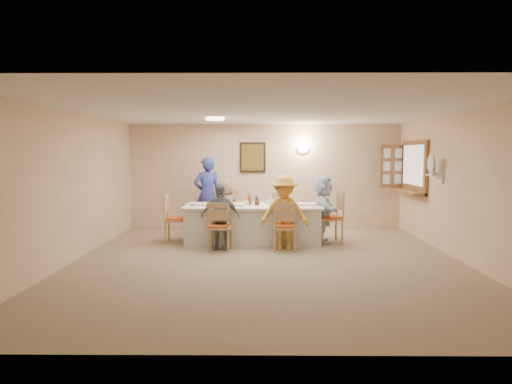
{
  "coord_description": "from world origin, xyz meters",
  "views": [
    {
      "loc": [
        -0.12,
        -7.46,
        1.83
      ],
      "look_at": [
        -0.2,
        1.4,
        1.05
      ],
      "focal_mm": 32.0,
      "sensor_mm": 36.0,
      "label": 1
    }
  ],
  "objects_px": {
    "caregiver": "(207,195)",
    "condiment_ketchup": "(249,199)",
    "chair_back_right": "(281,214)",
    "diner_front_left": "(220,216)",
    "chair_right_end": "(329,217)",
    "diner_right_end": "(323,209)",
    "desk_fan": "(433,167)",
    "chair_front_left": "(220,226)",
    "diner_back_right": "(281,209)",
    "dining_table": "(253,224)",
    "serving_hatch": "(414,167)",
    "chair_back_left": "(226,213)",
    "chair_front_right": "(284,226)",
    "diner_front_right": "(284,213)",
    "diner_back_left": "(226,208)",
    "chair_left_end": "(176,219)"
  },
  "relations": [
    {
      "from": "caregiver",
      "to": "condiment_ketchup",
      "type": "distance_m",
      "value": 1.48
    },
    {
      "from": "dining_table",
      "to": "caregiver",
      "type": "bearing_deg",
      "value": 132.4
    },
    {
      "from": "chair_back_right",
      "to": "diner_front_left",
      "type": "bearing_deg",
      "value": -124.6
    },
    {
      "from": "desk_fan",
      "to": "chair_front_left",
      "type": "relative_size",
      "value": 0.32
    },
    {
      "from": "chair_back_left",
      "to": "diner_back_left",
      "type": "relative_size",
      "value": 0.8
    },
    {
      "from": "caregiver",
      "to": "condiment_ketchup",
      "type": "bearing_deg",
      "value": 113.49
    },
    {
      "from": "chair_back_right",
      "to": "diner_front_right",
      "type": "bearing_deg",
      "value": -85.56
    },
    {
      "from": "dining_table",
      "to": "diner_front_right",
      "type": "relative_size",
      "value": 1.96
    },
    {
      "from": "chair_front_right",
      "to": "caregiver",
      "type": "height_order",
      "value": "caregiver"
    },
    {
      "from": "dining_table",
      "to": "diner_back_right",
      "type": "height_order",
      "value": "diner_back_right"
    },
    {
      "from": "chair_right_end",
      "to": "diner_right_end",
      "type": "height_order",
      "value": "diner_right_end"
    },
    {
      "from": "diner_front_right",
      "to": "diner_front_left",
      "type": "bearing_deg",
      "value": -176.58
    },
    {
      "from": "diner_back_left",
      "to": "diner_back_right",
      "type": "height_order",
      "value": "diner_back_left"
    },
    {
      "from": "serving_hatch",
      "to": "chair_back_left",
      "type": "height_order",
      "value": "serving_hatch"
    },
    {
      "from": "diner_right_end",
      "to": "condiment_ketchup",
      "type": "bearing_deg",
      "value": 88.47
    },
    {
      "from": "chair_back_left",
      "to": "chair_front_left",
      "type": "xyz_separation_m",
      "value": [
        0.0,
        -1.6,
        -0.04
      ]
    },
    {
      "from": "dining_table",
      "to": "chair_right_end",
      "type": "relative_size",
      "value": 2.64
    },
    {
      "from": "chair_right_end",
      "to": "dining_table",
      "type": "bearing_deg",
      "value": -97.75
    },
    {
      "from": "chair_front_left",
      "to": "diner_front_right",
      "type": "bearing_deg",
      "value": -170.15
    },
    {
      "from": "caregiver",
      "to": "condiment_ketchup",
      "type": "height_order",
      "value": "caregiver"
    },
    {
      "from": "serving_hatch",
      "to": "diner_front_right",
      "type": "relative_size",
      "value": 1.07
    },
    {
      "from": "chair_front_left",
      "to": "chair_right_end",
      "type": "bearing_deg",
      "value": -155.45
    },
    {
      "from": "dining_table",
      "to": "chair_right_end",
      "type": "distance_m",
      "value": 1.56
    },
    {
      "from": "chair_left_end",
      "to": "diner_back_left",
      "type": "bearing_deg",
      "value": -55.65
    },
    {
      "from": "diner_front_left",
      "to": "diner_right_end",
      "type": "distance_m",
      "value": 2.13
    },
    {
      "from": "desk_fan",
      "to": "diner_right_end",
      "type": "xyz_separation_m",
      "value": [
        -1.95,
        0.63,
        -0.87
      ]
    },
    {
      "from": "chair_front_left",
      "to": "chair_right_end",
      "type": "xyz_separation_m",
      "value": [
        2.15,
        0.8,
        0.06
      ]
    },
    {
      "from": "dining_table",
      "to": "serving_hatch",
      "type": "bearing_deg",
      "value": 11.74
    },
    {
      "from": "chair_front_left",
      "to": "chair_right_end",
      "type": "height_order",
      "value": "chair_right_end"
    },
    {
      "from": "desk_fan",
      "to": "chair_front_left",
      "type": "xyz_separation_m",
      "value": [
        -3.97,
        -0.17,
        -1.09
      ]
    },
    {
      "from": "diner_back_right",
      "to": "diner_right_end",
      "type": "xyz_separation_m",
      "value": [
        0.82,
        -0.68,
        0.09
      ]
    },
    {
      "from": "serving_hatch",
      "to": "chair_back_right",
      "type": "xyz_separation_m",
      "value": [
        -2.88,
        0.08,
        -1.03
      ]
    },
    {
      "from": "chair_left_end",
      "to": "diner_back_right",
      "type": "distance_m",
      "value": 2.26
    },
    {
      "from": "desk_fan",
      "to": "dining_table",
      "type": "bearing_deg",
      "value": 169.45
    },
    {
      "from": "chair_back_left",
      "to": "diner_front_left",
      "type": "height_order",
      "value": "diner_front_left"
    },
    {
      "from": "chair_left_end",
      "to": "condiment_ketchup",
      "type": "relative_size",
      "value": 4.14
    },
    {
      "from": "chair_back_right",
      "to": "diner_front_right",
      "type": "relative_size",
      "value": 0.67
    },
    {
      "from": "diner_right_end",
      "to": "chair_front_right",
      "type": "bearing_deg",
      "value": 134.55
    },
    {
      "from": "chair_back_right",
      "to": "condiment_ketchup",
      "type": "height_order",
      "value": "condiment_ketchup"
    },
    {
      "from": "chair_front_right",
      "to": "diner_front_right",
      "type": "bearing_deg",
      "value": -90.03
    },
    {
      "from": "chair_back_left",
      "to": "condiment_ketchup",
      "type": "height_order",
      "value": "chair_back_left"
    },
    {
      "from": "chair_right_end",
      "to": "diner_right_end",
      "type": "distance_m",
      "value": 0.21
    },
    {
      "from": "chair_back_right",
      "to": "chair_right_end",
      "type": "height_order",
      "value": "chair_right_end"
    },
    {
      "from": "chair_front_left",
      "to": "diner_right_end",
      "type": "relative_size",
      "value": 0.68
    },
    {
      "from": "diner_back_left",
      "to": "diner_right_end",
      "type": "distance_m",
      "value": 2.13
    },
    {
      "from": "dining_table",
      "to": "chair_front_right",
      "type": "relative_size",
      "value": 2.97
    },
    {
      "from": "chair_right_end",
      "to": "diner_right_end",
      "type": "xyz_separation_m",
      "value": [
        -0.13,
        0.0,
        0.16
      ]
    },
    {
      "from": "chair_left_end",
      "to": "diner_front_left",
      "type": "height_order",
      "value": "diner_front_left"
    },
    {
      "from": "chair_back_right",
      "to": "diner_back_left",
      "type": "bearing_deg",
      "value": -169.85
    },
    {
      "from": "diner_back_left",
      "to": "diner_right_end",
      "type": "bearing_deg",
      "value": 150.99
    }
  ]
}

